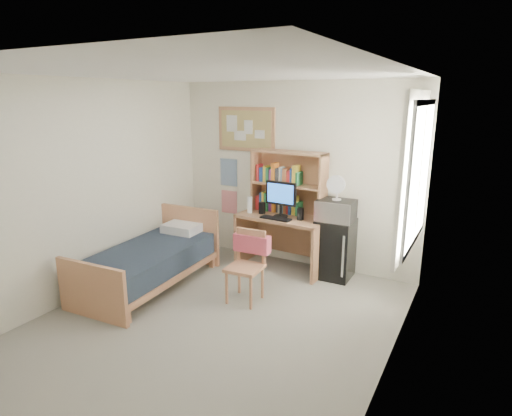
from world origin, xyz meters
The scene contains 26 objects.
floor centered at (0.00, 0.00, -0.01)m, with size 3.60×4.20×0.02m, color gray.
ceiling centered at (0.00, 0.00, 2.60)m, with size 3.60×4.20×0.02m, color white.
wall_back centered at (0.00, 2.10, 1.30)m, with size 3.60×0.04×2.60m, color white.
wall_front centered at (0.00, -2.10, 1.30)m, with size 3.60×0.04×2.60m, color white.
wall_left centered at (-1.80, 0.00, 1.30)m, with size 0.04×4.20×2.60m, color white.
wall_right centered at (1.80, 0.00, 1.30)m, with size 0.04×4.20×2.60m, color white.
window_unit centered at (1.75, 1.20, 1.60)m, with size 0.10×1.40×1.70m, color white.
curtain_left centered at (1.72, 0.80, 1.60)m, with size 0.04×0.55×1.70m, color silver.
curtain_right centered at (1.72, 1.60, 1.60)m, with size 0.04×0.55×1.70m, color silver.
bulletin_board centered at (-0.78, 2.08, 1.92)m, with size 0.94×0.03×0.64m, color tan.
poster_wave centered at (-1.10, 2.09, 1.25)m, with size 0.30×0.01×0.42m, color #245391.
poster_japan centered at (-1.10, 2.09, 0.78)m, with size 0.28×0.01×0.36m, color red.
desk centered at (-0.02, 1.77, 0.39)m, with size 1.24×0.62×0.78m, color #B17D56.
desk_chair centered at (0.03, 0.63, 0.43)m, with size 0.43×0.43×0.86m, color tan.
mini_fridge centered at (0.73, 1.84, 0.40)m, with size 0.47×0.47×0.80m, color black.
bed centered at (-1.28, 0.41, 0.25)m, with size 0.93×1.85×0.51m, color #1C2533.
hutch centered at (-0.01, 1.92, 1.22)m, with size 1.08×0.28×0.89m, color #B17D56.
monitor centered at (-0.02, 1.71, 1.02)m, with size 0.45×0.04×0.48m, color black.
keyboard centered at (-0.03, 1.57, 0.79)m, with size 0.43×0.14×0.02m, color black.
speaker_left centered at (-0.32, 1.73, 0.86)m, with size 0.07×0.07×0.17m, color black.
speaker_right centered at (0.27, 1.69, 0.86)m, with size 0.07×0.07×0.17m, color black.
water_bottle centered at (-0.51, 1.70, 0.89)m, with size 0.07×0.07×0.23m, color white.
hoodie centered at (0.01, 0.83, 0.67)m, with size 0.45×0.14×0.22m, color #D75166.
microwave centered at (0.73, 1.82, 0.94)m, with size 0.47×0.36×0.28m, color #B4B4B9.
desk_fan centered at (0.73, 1.82, 1.23)m, with size 0.24×0.24×0.30m, color white.
pillow centered at (-1.32, 1.16, 0.57)m, with size 0.50×0.35×0.12m, color white.
Camera 1 is at (2.40, -3.43, 2.38)m, focal length 30.00 mm.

